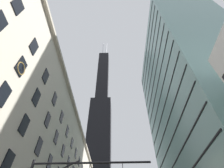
% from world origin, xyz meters
% --- Properties ---
extents(dark_skyscraper, '(22.11, 22.11, 187.07)m').
position_xyz_m(dark_skyscraper, '(-12.76, 96.70, 53.13)').
color(dark_skyscraper, black).
rests_on(dark_skyscraper, ground).
extents(glass_office_midrise, '(16.39, 35.62, 59.22)m').
position_xyz_m(glass_office_midrise, '(19.14, 26.26, 29.61)').
color(glass_office_midrise, gray).
rests_on(glass_office_midrise, ground).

